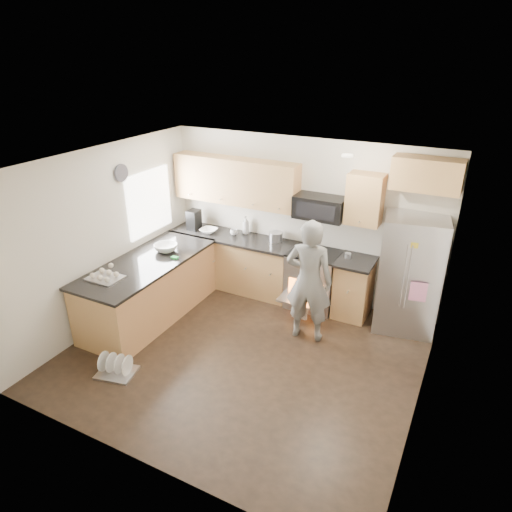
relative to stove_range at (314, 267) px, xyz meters
The scene contains 8 objects.
ground 1.86m from the stove_range, 101.69° to the right, with size 4.50×4.50×0.00m, color black.
room_shell 1.99m from the stove_range, 103.00° to the right, with size 4.54×4.04×2.62m.
back_cabinet_run 0.98m from the stove_range, behind, with size 4.45×0.64×2.50m.
peninsula 2.56m from the stove_range, 145.49° to the right, with size 0.96×2.36×1.04m.
stove_range is the anchor object (origin of this frame).
refrigerator 1.43m from the stove_range, ahead, with size 0.94×0.79×1.72m.
person 0.93m from the stove_range, 74.57° to the right, with size 0.65×0.43×1.78m, color slate.
dish_rack 3.25m from the stove_range, 120.14° to the right, with size 0.54×0.47×0.29m.
Camera 1 is at (2.46, -4.42, 3.80)m, focal length 32.00 mm.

